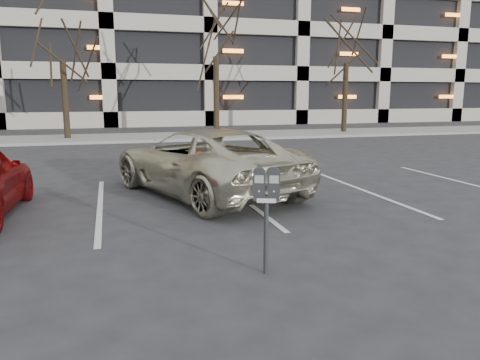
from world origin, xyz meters
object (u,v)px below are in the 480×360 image
Objects in this scene: tree_b at (59,8)px; suv_silver at (204,161)px; tree_d at (348,19)px; parking_meter at (266,195)px; tree_c at (215,5)px.

suv_silver is at bearing -74.04° from tree_b.
tree_d is 21.19m from parking_meter.
tree_d is at bearing -148.04° from suv_silver.
tree_d is at bearing 0.00° from tree_b.
tree_c reaches higher than tree_b.
tree_b is at bearing 180.00° from tree_d.
suv_silver reaches higher than parking_meter.
tree_d is at bearing 0.00° from tree_c.
tree_c is at bearing 98.56° from parking_meter.
tree_b is 0.93× the size of tree_c.
tree_b is 6.42× the size of parking_meter.
tree_c is (7.00, 0.00, 0.45)m from tree_b.
parking_meter is at bearing -100.99° from tree_c.
tree_d is 17.43m from suv_silver.
suv_silver is (-10.25, -13.10, -5.20)m from tree_d.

